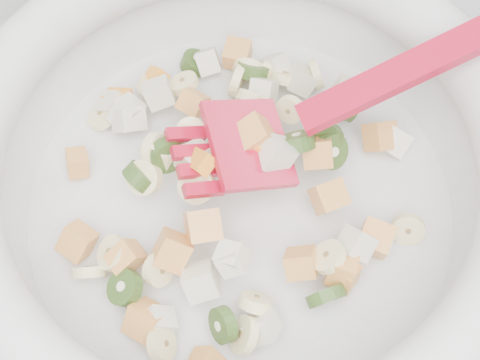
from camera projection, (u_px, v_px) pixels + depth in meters
counter at (336, 272)px, 0.98m from camera, size 2.00×0.60×0.90m
mixing_bowl at (240, 170)px, 0.47m from camera, size 0.47×0.41×0.16m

